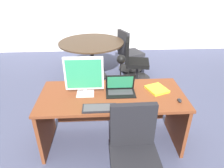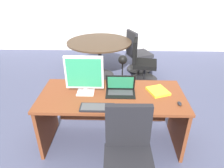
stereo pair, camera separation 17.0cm
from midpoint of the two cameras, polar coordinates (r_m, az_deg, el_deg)
The scene contains 12 objects.
ground at distance 4.03m, azimuth -2.36°, elevation -0.82°, with size 12.00×12.00×0.00m, color #474C6B.
desk at distance 2.52m, azimuth -1.96°, elevation -6.70°, with size 1.70×0.75×0.74m.
monitor at distance 2.28m, azimuth -10.05°, elevation 2.54°, with size 0.44×0.16×0.46m.
laptop at distance 2.38m, azimuth 0.32°, elevation -0.85°, with size 0.34×0.23×0.22m.
keyboard at distance 2.12m, azimuth -5.87°, elevation -6.87°, with size 0.36×0.15×0.02m.
mouse at distance 2.32m, azimuth 16.62°, elevation -4.54°, with size 0.04×0.07×0.03m.
desk_lamp at distance 2.46m, azimuth 0.60°, elevation 5.88°, with size 0.12×0.14×0.39m.
book at distance 2.48m, azimuth 10.69°, elevation -1.48°, with size 0.28×0.30×0.03m.
office_chair at distance 2.09m, azimuth 3.76°, elevation -21.09°, with size 0.56×0.56×0.95m.
meeting_table at distance 4.21m, azimuth -6.93°, elevation 9.32°, with size 1.31×1.31×0.79m.
meeting_chair_near at distance 4.63m, azimuth 3.69°, elevation 8.19°, with size 0.61×0.60×0.93m.
meeting_chair_far at distance 4.20m, azimuth 5.24°, elevation 5.55°, with size 0.56×0.56×0.86m.
Camera 1 is at (-0.11, -2.01, 1.97)m, focal length 32.26 mm.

